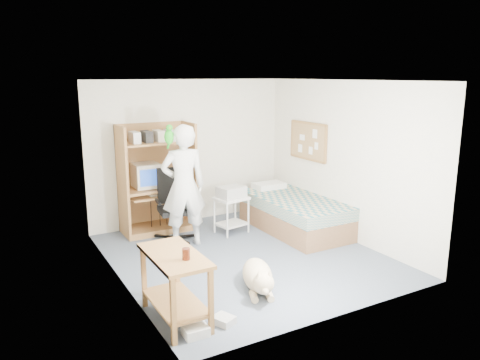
{
  "coord_description": "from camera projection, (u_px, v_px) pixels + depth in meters",
  "views": [
    {
      "loc": [
        -3.2,
        -5.53,
        2.58
      ],
      "look_at": [
        0.11,
        0.36,
        1.05
      ],
      "focal_mm": 35.0,
      "sensor_mm": 36.0,
      "label": 1
    }
  ],
  "objects": [
    {
      "name": "floor",
      "position": [
        245.0,
        256.0,
        6.8
      ],
      "size": [
        4.0,
        4.0,
        0.0
      ],
      "primitive_type": "plane",
      "color": "#4B5865",
      "rests_on": "ground"
    },
    {
      "name": "wall_back",
      "position": [
        189.0,
        152.0,
        8.23
      ],
      "size": [
        3.6,
        0.02,
        2.5
      ],
      "primitive_type": "cube",
      "color": "white",
      "rests_on": "floor"
    },
    {
      "name": "wall_right",
      "position": [
        344.0,
        160.0,
        7.39
      ],
      "size": [
        0.02,
        4.0,
        2.5
      ],
      "primitive_type": "cube",
      "color": "white",
      "rests_on": "floor"
    },
    {
      "name": "wall_left",
      "position": [
        117.0,
        187.0,
        5.67
      ],
      "size": [
        0.02,
        4.0,
        2.5
      ],
      "primitive_type": "cube",
      "color": "white",
      "rests_on": "floor"
    },
    {
      "name": "ceiling",
      "position": [
        246.0,
        81.0,
        6.25
      ],
      "size": [
        3.6,
        4.0,
        0.02
      ],
      "primitive_type": "cube",
      "color": "white",
      "rests_on": "wall_back"
    },
    {
      "name": "computer_hutch",
      "position": [
        157.0,
        183.0,
        7.77
      ],
      "size": [
        1.2,
        0.63,
        1.8
      ],
      "color": "#915E32",
      "rests_on": "floor"
    },
    {
      "name": "bed",
      "position": [
        294.0,
        213.0,
        7.89
      ],
      "size": [
        1.02,
        2.02,
        0.66
      ],
      "color": "brown",
      "rests_on": "floor"
    },
    {
      "name": "side_desk",
      "position": [
        175.0,
        277.0,
        4.93
      ],
      "size": [
        0.5,
        1.0,
        0.75
      ],
      "color": "brown",
      "rests_on": "floor"
    },
    {
      "name": "corkboard",
      "position": [
        308.0,
        141.0,
        8.1
      ],
      "size": [
        0.04,
        0.94,
        0.66
      ],
      "color": "olive",
      "rests_on": "wall_right"
    },
    {
      "name": "office_chair",
      "position": [
        175.0,
        215.0,
        7.42
      ],
      "size": [
        0.63,
        0.63,
        1.12
      ],
      "rotation": [
        0.0,
        0.0,
        -0.15
      ],
      "color": "black",
      "rests_on": "floor"
    },
    {
      "name": "person",
      "position": [
        184.0,
        186.0,
        7.06
      ],
      "size": [
        0.74,
        0.55,
        1.87
      ],
      "primitive_type": "imported",
      "rotation": [
        0.0,
        0.0,
        2.99
      ],
      "color": "white",
      "rests_on": "floor"
    },
    {
      "name": "parrot",
      "position": [
        169.0,
        136.0,
        6.8
      ],
      "size": [
        0.14,
        0.24,
        0.38
      ],
      "rotation": [
        0.0,
        0.0,
        -0.15
      ],
      "color": "#189515",
      "rests_on": "person"
    },
    {
      "name": "dog",
      "position": [
        258.0,
        276.0,
        5.69
      ],
      "size": [
        0.61,
        1.05,
        0.41
      ],
      "rotation": [
        0.0,
        0.0,
        -0.38
      ],
      "color": "tan",
      "rests_on": "floor"
    },
    {
      "name": "printer_cart",
      "position": [
        231.0,
        209.0,
        7.72
      ],
      "size": [
        0.57,
        0.49,
        0.61
      ],
      "rotation": [
        0.0,
        0.0,
        0.18
      ],
      "color": "silver",
      "rests_on": "floor"
    },
    {
      "name": "printer",
      "position": [
        231.0,
        192.0,
        7.66
      ],
      "size": [
        0.47,
        0.39,
        0.18
      ],
      "primitive_type": "cube",
      "rotation": [
        0.0,
        0.0,
        0.18
      ],
      "color": "#AAAAA6",
      "rests_on": "printer_cart"
    },
    {
      "name": "crt_monitor",
      "position": [
        146.0,
        175.0,
        7.66
      ],
      "size": [
        0.42,
        0.45,
        0.39
      ],
      "rotation": [
        0.0,
        0.0,
        -0.02
      ],
      "color": "beige",
      "rests_on": "computer_hutch"
    },
    {
      "name": "keyboard",
      "position": [
        162.0,
        193.0,
        7.68
      ],
      "size": [
        0.46,
        0.18,
        0.03
      ],
      "primitive_type": "cube",
      "rotation": [
        0.0,
        0.0,
        0.05
      ],
      "color": "beige",
      "rests_on": "computer_hutch"
    },
    {
      "name": "pencil_cup",
      "position": [
        178.0,
        182.0,
        7.85
      ],
      "size": [
        0.08,
        0.08,
        0.12
      ],
      "primitive_type": "cylinder",
      "color": "gold",
      "rests_on": "computer_hutch"
    },
    {
      "name": "drink_glass",
      "position": [
        186.0,
        254.0,
        4.72
      ],
      "size": [
        0.08,
        0.08,
        0.12
      ],
      "primitive_type": "cylinder",
      "color": "#3B1509",
      "rests_on": "side_desk"
    },
    {
      "name": "floor_box_a",
      "position": [
        196.0,
        331.0,
        4.72
      ],
      "size": [
        0.26,
        0.21,
        0.1
      ],
      "primitive_type": "cube",
      "rotation": [
        0.0,
        0.0,
        -0.04
      ],
      "color": "white",
      "rests_on": "floor"
    },
    {
      "name": "floor_box_b",
      "position": [
        224.0,
        320.0,
        4.95
      ],
      "size": [
        0.25,
        0.27,
        0.08
      ],
      "primitive_type": "cube",
      "rotation": [
        0.0,
        0.0,
        0.39
      ],
      "color": "#AEAEA9",
      "rests_on": "floor"
    }
  ]
}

